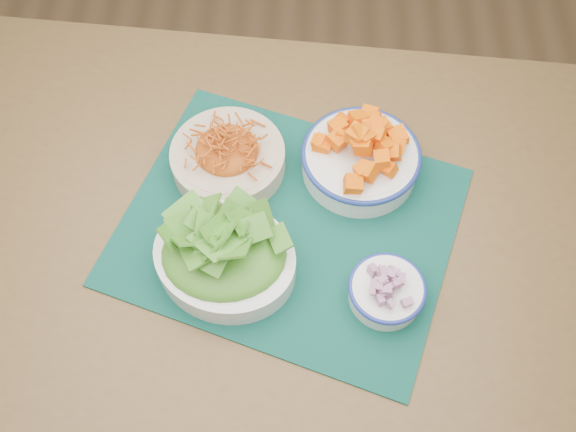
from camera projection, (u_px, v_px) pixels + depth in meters
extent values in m
plane|color=#956F48|center=(276.00, 289.00, 1.86)|extent=(4.00, 4.00, 0.00)
cube|color=brown|center=(245.00, 225.00, 1.12)|extent=(1.37, 0.97, 0.04)
cylinder|color=brown|center=(51.00, 149.00, 1.67)|extent=(0.06, 0.06, 0.71)
cylinder|color=brown|center=(509.00, 193.00, 1.60)|extent=(0.06, 0.06, 0.71)
cube|color=#052F28|center=(288.00, 225.00, 1.10)|extent=(0.66, 0.60, 0.00)
cylinder|color=beige|center=(228.00, 159.00, 1.14)|extent=(0.22, 0.22, 0.05)
ellipsoid|color=#CC5C16|center=(226.00, 145.00, 1.10)|extent=(0.18, 0.18, 0.04)
cylinder|color=white|center=(360.00, 162.00, 1.13)|extent=(0.21, 0.21, 0.05)
torus|color=navy|center=(361.00, 154.00, 1.11)|extent=(0.21, 0.21, 0.01)
ellipsoid|color=#FF6C00|center=(363.00, 145.00, 1.09)|extent=(0.18, 0.18, 0.04)
ellipsoid|color=#2B7218|center=(223.00, 245.00, 0.99)|extent=(0.20, 0.17, 0.06)
cylinder|color=white|center=(386.00, 292.00, 1.01)|extent=(0.15, 0.15, 0.04)
torus|color=#203096|center=(387.00, 288.00, 1.00)|extent=(0.12, 0.12, 0.01)
ellipsoid|color=#7A2057|center=(389.00, 284.00, 0.99)|extent=(0.10, 0.10, 0.02)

